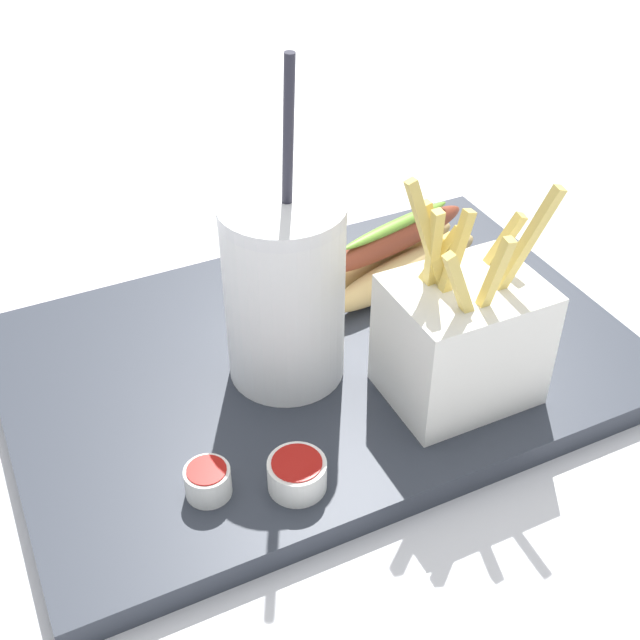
% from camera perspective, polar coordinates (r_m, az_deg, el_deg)
% --- Properties ---
extents(ground_plane, '(2.40, 2.40, 0.02)m').
position_cam_1_polar(ground_plane, '(0.66, 0.00, -4.09)').
color(ground_plane, silver).
extents(food_tray, '(0.48, 0.32, 0.02)m').
position_cam_1_polar(food_tray, '(0.65, 0.00, -2.78)').
color(food_tray, '#2D333D').
rests_on(food_tray, ground_plane).
extents(soda_cup, '(0.09, 0.09, 0.24)m').
position_cam_1_polar(soda_cup, '(0.58, -2.47, 1.95)').
color(soda_cup, white).
rests_on(soda_cup, food_tray).
extents(fries_basket, '(0.10, 0.08, 0.17)m').
position_cam_1_polar(fries_basket, '(0.59, 9.77, -1.18)').
color(fries_basket, white).
rests_on(fries_basket, food_tray).
extents(hot_dog_1, '(0.18, 0.10, 0.06)m').
position_cam_1_polar(hot_dog_1, '(0.71, 5.20, 4.34)').
color(hot_dog_1, tan).
rests_on(hot_dog_1, food_tray).
extents(ketchup_cup_1, '(0.04, 0.04, 0.02)m').
position_cam_1_polar(ketchup_cup_1, '(0.68, -3.43, 1.18)').
color(ketchup_cup_1, white).
rests_on(ketchup_cup_1, food_tray).
extents(ketchup_cup_2, '(0.04, 0.04, 0.02)m').
position_cam_1_polar(ketchup_cup_2, '(0.54, -1.60, -10.55)').
color(ketchup_cup_2, white).
rests_on(ketchup_cup_2, food_tray).
extents(ketchup_cup_3, '(0.03, 0.03, 0.02)m').
position_cam_1_polar(ketchup_cup_3, '(0.54, -7.79, -10.92)').
color(ketchup_cup_3, white).
rests_on(ketchup_cup_3, food_tray).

